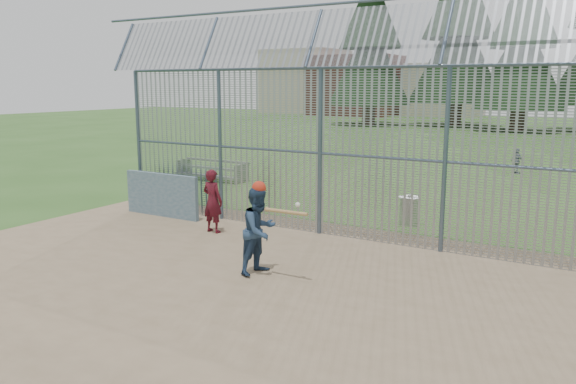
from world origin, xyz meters
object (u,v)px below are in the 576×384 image
Objects in this scene: bleacher at (212,169)px; dugout_wall at (162,195)px; onlooker at (213,201)px; batter at (259,230)px; trash_can at (409,211)px.

dugout_wall is at bearing -64.29° from bleacher.
batter is at bearing 148.08° from onlooker.
onlooker is 5.12m from trash_can.
bleacher is (-8.92, 3.02, 0.03)m from trash_can.
trash_can is (3.91, 3.27, -0.43)m from onlooker.
dugout_wall reaches higher than bleacher.
dugout_wall is 1.59× the size of onlooker.
batter reaches higher than dugout_wall.
onlooker is 1.92× the size of trash_can.
batter is 1.08× the size of onlooker.
batter is 3.34m from onlooker.
onlooker reaches higher than dugout_wall.
dugout_wall is 2.38m from onlooker.
dugout_wall is 3.05× the size of trash_can.
batter is 5.40m from trash_can.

